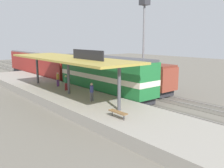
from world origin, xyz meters
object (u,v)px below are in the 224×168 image
object	(u,v)px
passenger_carriage_single	(40,64)
person_waiting	(66,82)
person_walking	(92,91)
freight_car	(132,75)
platform_bench	(118,112)
person_boarding	(58,79)
light_mast	(144,25)
locomotive	(104,75)

from	to	relation	value
passenger_carriage_single	person_waiting	xyz separation A→B (m)	(-4.02, -16.35, -0.46)
person_walking	freight_car	bearing A→B (deg)	23.90
passenger_carriage_single	platform_bench	bearing A→B (deg)	-102.34
person_boarding	freight_car	bearing A→B (deg)	-28.64
freight_car	person_walking	size ratio (longest dim) A/B	7.02
person_boarding	passenger_carriage_single	bearing A→B (deg)	75.14
platform_bench	person_waiting	world-z (taller)	person_waiting
person_waiting	person_walking	size ratio (longest dim) A/B	1.00
platform_bench	person_walking	bearing A→B (deg)	75.22
platform_bench	freight_car	bearing A→B (deg)	41.44
platform_bench	person_waiting	distance (m)	11.28
passenger_carriage_single	freight_car	xyz separation A→B (m)	(4.60, -18.08, -0.34)
passenger_carriage_single	person_boarding	size ratio (longest dim) A/B	11.70
person_walking	person_boarding	bearing A→B (deg)	83.35
passenger_carriage_single	person_walking	world-z (taller)	passenger_carriage_single
freight_car	light_mast	xyz separation A→B (m)	(3.20, 1.14, 6.43)
locomotive	person_walking	xyz separation A→B (m)	(-4.61, -4.16, -0.56)
locomotive	person_walking	bearing A→B (deg)	-137.93
platform_bench	person_waiting	size ratio (longest dim) A/B	0.99
locomotive	freight_car	world-z (taller)	locomotive
freight_car	person_waiting	size ratio (longest dim) A/B	7.02
passenger_carriage_single	freight_car	bearing A→B (deg)	-75.72
platform_bench	person_boarding	world-z (taller)	person_boarding
platform_bench	passenger_carriage_single	size ratio (longest dim) A/B	0.08
platform_bench	person_boarding	size ratio (longest dim) A/B	0.99
person_waiting	person_boarding	xyz separation A→B (m)	(0.41, 2.75, 0.00)
locomotive	passenger_carriage_single	world-z (taller)	locomotive
person_walking	light_mast	bearing A→B (deg)	22.83
platform_bench	light_mast	xyz separation A→B (m)	(13.80, 10.50, 7.05)
light_mast	person_walking	distance (m)	14.97
light_mast	person_boarding	bearing A→B (deg)	163.69
locomotive	passenger_carriage_single	distance (m)	18.00
passenger_carriage_single	freight_car	world-z (taller)	passenger_carriage_single
freight_car	person_walking	distance (m)	10.07
passenger_carriage_single	light_mast	world-z (taller)	light_mast
passenger_carriage_single	person_waiting	world-z (taller)	passenger_carriage_single
freight_car	passenger_carriage_single	bearing A→B (deg)	104.28
person_walking	person_boarding	world-z (taller)	same
light_mast	person_boarding	xyz separation A→B (m)	(-11.41, 3.34, -6.54)
passenger_carriage_single	person_boarding	distance (m)	14.08
platform_bench	freight_car	distance (m)	14.15
person_boarding	platform_bench	bearing A→B (deg)	-99.80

